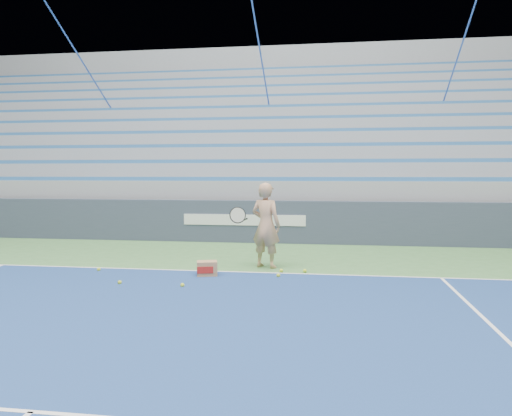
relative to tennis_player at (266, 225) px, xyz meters
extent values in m
cube|color=white|center=(-1.00, -0.57, -0.80)|extent=(10.97, 0.05, 0.00)
cube|color=white|center=(-1.00, -6.05, -0.80)|extent=(8.23, 0.05, 0.00)
cube|color=#363E52|center=(-1.00, 3.43, -0.27)|extent=(30.00, 0.30, 1.10)
cube|color=white|center=(-1.00, 3.27, -0.22)|extent=(3.20, 0.02, 0.28)
cube|color=#93969B|center=(-1.00, 7.98, -0.27)|extent=(30.00, 8.50, 1.10)
cube|color=#93969B|center=(-1.00, 7.98, 0.53)|extent=(30.00, 8.50, 0.50)
cube|color=#2E68A8|center=(-1.00, 4.11, 0.84)|extent=(29.60, 0.42, 0.11)
cube|color=#93969B|center=(-1.00, 8.41, 1.03)|extent=(30.00, 7.65, 0.50)
cube|color=#2E68A8|center=(-1.00, 4.96, 1.34)|extent=(29.60, 0.42, 0.11)
cube|color=#93969B|center=(-1.00, 8.83, 1.53)|extent=(30.00, 6.80, 0.50)
cube|color=#2E68A8|center=(-1.00, 5.81, 1.84)|extent=(29.60, 0.42, 0.11)
cube|color=#93969B|center=(-1.00, 9.26, 2.03)|extent=(30.00, 5.95, 0.50)
cube|color=#2E68A8|center=(-1.00, 6.66, 2.34)|extent=(29.60, 0.42, 0.11)
cube|color=#93969B|center=(-1.00, 9.68, 2.53)|extent=(30.00, 5.10, 0.50)
cube|color=#2E68A8|center=(-1.00, 7.51, 2.84)|extent=(29.60, 0.42, 0.11)
cube|color=#93969B|center=(-1.00, 10.11, 3.03)|extent=(30.00, 4.25, 0.50)
cube|color=#2E68A8|center=(-1.00, 8.36, 3.34)|extent=(29.60, 0.42, 0.11)
cube|color=#93969B|center=(-1.00, 10.53, 3.53)|extent=(30.00, 3.40, 0.50)
cube|color=#2E68A8|center=(-1.00, 9.21, 3.84)|extent=(29.60, 0.42, 0.11)
cube|color=#93969B|center=(-1.00, 10.96, 4.03)|extent=(30.00, 2.55, 0.50)
cube|color=#2E68A8|center=(-1.00, 10.06, 4.34)|extent=(29.60, 0.42, 0.11)
cube|color=#93969B|center=(-1.00, 11.38, 4.53)|extent=(30.00, 1.70, 0.50)
cube|color=#2E68A8|center=(-1.00, 10.91, 4.84)|extent=(29.60, 0.42, 0.11)
cube|color=#93969B|center=(-1.00, 11.81, 5.03)|extent=(30.00, 0.85, 0.50)
cube|color=#2E68A8|center=(-1.00, 11.76, 5.34)|extent=(29.60, 0.42, 0.11)
cube|color=#93969B|center=(-1.00, 12.53, 2.83)|extent=(31.00, 0.40, 7.30)
cylinder|color=blue|center=(-7.00, 7.98, 3.78)|extent=(0.05, 8.53, 5.04)
cylinder|color=blue|center=(-1.00, 7.98, 3.78)|extent=(0.05, 8.53, 5.04)
cylinder|color=blue|center=(5.00, 7.98, 3.78)|extent=(0.05, 8.53, 5.04)
imported|color=tan|center=(0.00, 0.01, 0.00)|extent=(0.70, 0.58, 1.63)
cylinder|color=black|center=(-0.35, -0.24, 0.13)|extent=(0.12, 0.27, 0.08)
cylinder|color=beige|center=(-0.45, -0.52, 0.23)|extent=(0.29, 0.16, 0.28)
torus|color=black|center=(-0.45, -0.52, 0.23)|extent=(0.31, 0.18, 0.30)
cube|color=#A4774F|center=(-0.92, -0.94, -0.69)|extent=(0.41, 0.35, 0.26)
cube|color=#B21E19|center=(-0.92, -1.08, -0.69)|extent=(0.27, 0.09, 0.12)
sphere|color=#CAD92C|center=(-3.00, -0.83, -0.78)|extent=(0.07, 0.07, 0.07)
sphere|color=#CAD92C|center=(-2.16, -1.81, -0.78)|extent=(0.07, 0.07, 0.07)
sphere|color=#CAD92C|center=(0.77, -0.39, -0.78)|extent=(0.07, 0.07, 0.07)
sphere|color=#CAD92C|center=(-1.09, -1.85, -0.78)|extent=(0.07, 0.07, 0.07)
sphere|color=#CAD92C|center=(0.34, -0.87, -0.78)|extent=(0.07, 0.07, 0.07)
sphere|color=#CAD92C|center=(0.35, -0.44, -0.78)|extent=(0.07, 0.07, 0.07)
camera|label=1|loc=(1.22, -9.40, 0.99)|focal=35.00mm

